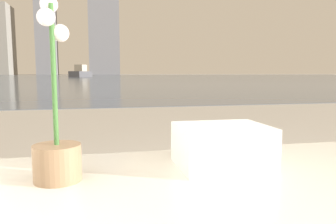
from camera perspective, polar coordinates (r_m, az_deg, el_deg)
The scene contains 4 objects.
potted_orchid at distance 0.86m, azimuth -18.84°, elevation -4.58°, with size 0.12×0.12×0.45m.
towel_stack at distance 0.95m, azimuth 9.37°, elevation -5.86°, with size 0.25×0.21×0.12m.
harbor_water at distance 62.03m, azimuth -11.76°, elevation 6.06°, with size 180.00×110.00×0.01m.
harbor_boat_1 at distance 57.13m, azimuth -14.94°, elevation 6.64°, with size 3.70×5.77×2.05m.
Camera 1 is at (-0.46, -0.02, 0.76)m, focal length 35.00 mm.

